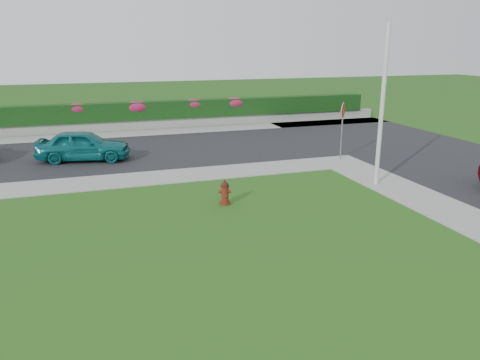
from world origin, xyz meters
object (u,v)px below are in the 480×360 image
object	(u,v)px
utility_pole	(382,108)
stop_sign	(343,117)
fire_hydrant	(225,193)
sedan_teal	(83,145)

from	to	relation	value
utility_pole	stop_sign	world-z (taller)	utility_pole
fire_hydrant	sedan_teal	size ratio (longest dim) A/B	0.20
utility_pole	fire_hydrant	bearing A→B (deg)	-176.48
fire_hydrant	utility_pole	xyz separation A→B (m)	(6.07, 0.37, 2.52)
stop_sign	utility_pole	bearing A→B (deg)	-125.86
stop_sign	fire_hydrant	bearing A→B (deg)	-172.23
fire_hydrant	utility_pole	world-z (taller)	utility_pole
stop_sign	sedan_teal	bearing A→B (deg)	138.50
utility_pole	stop_sign	xyz separation A→B (m)	(0.78, 4.00, -0.96)
fire_hydrant	utility_pole	bearing A→B (deg)	19.32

